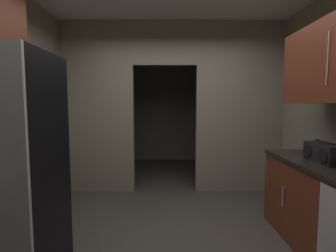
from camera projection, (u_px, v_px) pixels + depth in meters
ground at (176, 250)px, 2.43m from camera, size 20.00×20.00×0.00m
kitchen_partition at (174, 102)px, 4.00m from camera, size 3.61×0.12×2.77m
adjoining_room_shell at (170, 107)px, 5.69m from camera, size 3.61×2.40×2.77m
refrigerator at (4, 169)px, 1.96m from camera, size 0.79×0.73×1.86m
boombox at (324, 153)px, 2.37m from camera, size 0.19×0.41×0.21m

